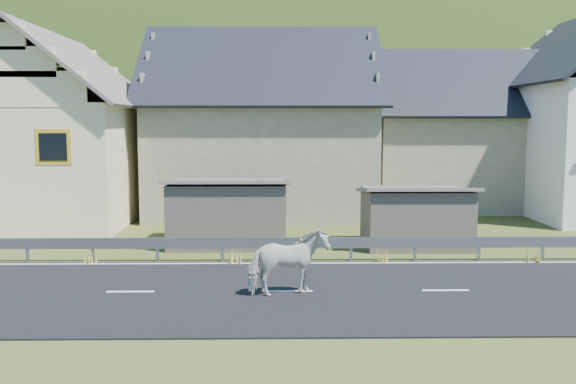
{
  "coord_description": "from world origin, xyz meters",
  "views": [
    {
      "loc": [
        -0.28,
        -15.86,
        4.32
      ],
      "look_at": [
        0.01,
        1.51,
        2.4
      ],
      "focal_mm": 40.0,
      "sensor_mm": 36.0,
      "label": 1
    }
  ],
  "objects": [
    {
      "name": "ground",
      "position": [
        0.0,
        0.0,
        0.0
      ],
      "size": [
        160.0,
        160.0,
        0.0
      ],
      "primitive_type": "plane",
      "color": "#2F3D11",
      "rests_on": "ground"
    },
    {
      "name": "road",
      "position": [
        0.0,
        0.0,
        0.02
      ],
      "size": [
        60.0,
        7.0,
        0.04
      ],
      "primitive_type": "cube",
      "color": "black",
      "rests_on": "ground"
    },
    {
      "name": "lane_markings",
      "position": [
        0.0,
        0.0,
        0.04
      ],
      "size": [
        60.0,
        6.6,
        0.01
      ],
      "primitive_type": "cube",
      "color": "silver",
      "rests_on": "road"
    },
    {
      "name": "guardrail",
      "position": [
        -0.0,
        3.68,
        0.56
      ],
      "size": [
        28.1,
        0.09,
        0.75
      ],
      "color": "#93969B",
      "rests_on": "ground"
    },
    {
      "name": "shed_left",
      "position": [
        -2.0,
        6.5,
        1.1
      ],
      "size": [
        4.3,
        3.3,
        2.4
      ],
      "primitive_type": "cube",
      "color": "#63564B",
      "rests_on": "ground"
    },
    {
      "name": "shed_right",
      "position": [
        4.5,
        6.0,
        1.0
      ],
      "size": [
        3.8,
        2.9,
        2.2
      ],
      "primitive_type": "cube",
      "color": "#63564B",
      "rests_on": "ground"
    },
    {
      "name": "house_cream",
      "position": [
        -10.0,
        12.0,
        4.36
      ],
      "size": [
        7.8,
        9.8,
        8.3
      ],
      "color": "#F8E2AE",
      "rests_on": "ground"
    },
    {
      "name": "house_stone_a",
      "position": [
        -1.0,
        15.0,
        4.63
      ],
      "size": [
        10.8,
        9.8,
        8.9
      ],
      "color": "tan",
      "rests_on": "ground"
    },
    {
      "name": "house_stone_b",
      "position": [
        9.0,
        17.0,
        4.24
      ],
      "size": [
        9.8,
        8.8,
        8.1
      ],
      "color": "tan",
      "rests_on": "ground"
    },
    {
      "name": "mountain",
      "position": [
        5.0,
        180.0,
        -20.0
      ],
      "size": [
        440.0,
        280.0,
        260.0
      ],
      "primitive_type": "ellipsoid",
      "color": "#253C14",
      "rests_on": "ground"
    },
    {
      "name": "horse",
      "position": [
        -0.03,
        -0.35,
        0.87
      ],
      "size": [
        1.46,
        2.14,
        1.65
      ],
      "primitive_type": "imported",
      "rotation": [
        0.0,
        0.0,
        1.89
      ],
      "color": "beige",
      "rests_on": "road"
    }
  ]
}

